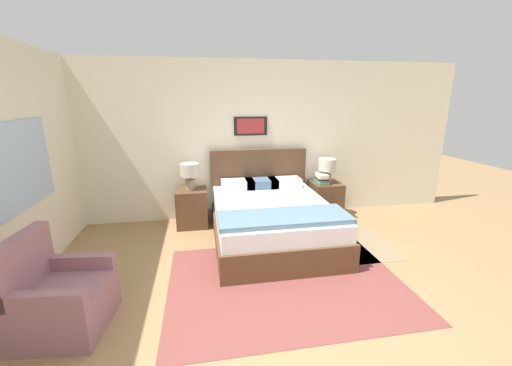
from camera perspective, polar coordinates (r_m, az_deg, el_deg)
The scene contains 16 objects.
ground_plane at distance 3.13m, azimuth 5.79°, elevation -24.50°, with size 16.00×16.00×0.00m, color #99754C.
wall_back at distance 5.29m, azimuth -2.37°, elevation 7.59°, with size 7.60×0.09×2.60m.
wall_left at distance 4.25m, azimuth -36.80°, elevation 2.70°, with size 0.08×5.26×2.60m.
area_rug_main at distance 3.71m, azimuth 5.45°, elevation -17.45°, with size 2.59×1.92×0.01m.
area_rug_bedside at distance 4.77m, azimuth 17.04°, elevation -10.24°, with size 0.95×1.22×0.01m.
bed at distance 4.53m, azimuth 2.79°, elevation -6.55°, with size 1.62×2.09×1.17m.
armchair at distance 3.40m, azimuth -32.24°, elevation -17.36°, with size 0.76×0.77×0.90m.
nightstand_near_window at distance 5.16m, azimuth -11.55°, elevation -4.33°, with size 0.48×0.53×0.61m.
nightstand_by_door at distance 5.56m, azimuth 12.48°, elevation -2.95°, with size 0.48×0.53×0.61m.
table_lamp_near_window at distance 5.01m, azimuth -11.94°, elevation 1.91°, with size 0.29×0.29×0.41m.
table_lamp_by_door at distance 5.42m, azimuth 12.76°, elevation 2.86°, with size 0.29×0.29×0.41m.
book_thick_bottom at distance 5.38m, azimuth 11.80°, elevation 0.08°, with size 0.20×0.29×0.04m.
book_hardcover_middle at distance 5.37m, azimuth 11.82°, elevation 0.48°, with size 0.22×0.27×0.04m.
book_novel_upper at distance 5.37m, azimuth 11.84°, elevation 0.81°, with size 0.17×0.26×0.03m.
book_slim_near_top at distance 5.36m, azimuth 11.86°, elevation 1.11°, with size 0.17×0.27×0.03m.
book_paperback_top at distance 5.35m, azimuth 11.88°, elevation 1.48°, with size 0.15×0.28×0.04m.
Camera 1 is at (-0.70, -2.31, 2.00)m, focal length 22.00 mm.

